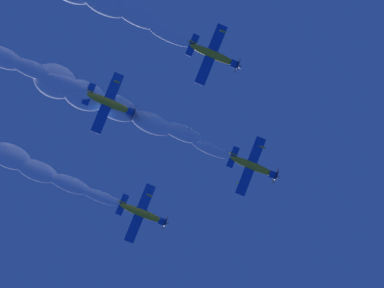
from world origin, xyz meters
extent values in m
ellipsoid|color=gold|center=(5.18, -5.02, 93.13)|extent=(5.93, 3.66, 1.55)
cylinder|color=#194CB2|center=(2.72, -6.22, 92.97)|extent=(1.24, 1.49, 1.30)
cone|color=white|center=(2.19, -6.48, 92.94)|extent=(0.81, 0.81, 0.63)
cylinder|color=#3F3F47|center=(2.32, -6.42, 92.94)|extent=(1.14, 2.55, 2.77)
cube|color=#194CB2|center=(5.38, -4.99, 93.00)|extent=(4.18, 6.72, 3.47)
ellipsoid|color=gold|center=(6.77, -8.04, 94.61)|extent=(0.85, 0.60, 0.33)
ellipsoid|color=gold|center=(3.99, -1.94, 91.40)|extent=(0.85, 0.60, 0.33)
cube|color=#194CB2|center=(7.52, -3.85, 93.32)|extent=(1.83, 2.57, 1.30)
cube|color=gold|center=(7.47, -3.66, 93.73)|extent=(1.08, 0.91, 0.99)
ellipsoid|color=#1E232D|center=(4.85, -5.00, 93.45)|extent=(1.56, 1.32, 0.86)
ellipsoid|color=gold|center=(19.11, -10.38, 91.97)|extent=(5.92, 3.70, 1.41)
cylinder|color=#194CB2|center=(16.64, -11.59, 91.87)|extent=(1.25, 1.48, 1.27)
cone|color=white|center=(16.12, -11.84, 91.85)|extent=(0.82, 0.81, 0.61)
cylinder|color=#3F3F47|center=(16.24, -11.78, 91.85)|extent=(1.17, 2.51, 2.75)
cube|color=#194CB2|center=(19.30, -10.35, 91.84)|extent=(4.21, 6.81, 3.26)
ellipsoid|color=gold|center=(20.74, -13.42, 93.36)|extent=(0.85, 0.61, 0.31)
ellipsoid|color=gold|center=(17.85, -7.28, 90.31)|extent=(0.85, 0.61, 0.31)
cube|color=#194CB2|center=(21.45, -9.21, 92.10)|extent=(1.84, 2.60, 1.22)
cube|color=gold|center=(21.41, -9.02, 92.51)|extent=(1.09, 0.89, 0.98)
ellipsoid|color=#1E232D|center=(18.78, -10.37, 92.30)|extent=(1.57, 1.32, 0.83)
ellipsoid|color=gold|center=(9.65, 9.16, 93.57)|extent=(5.93, 3.69, 1.47)
cylinder|color=#194CB2|center=(7.19, 7.95, 93.45)|extent=(1.25, 1.49, 1.28)
cone|color=white|center=(6.66, 7.69, 93.43)|extent=(0.82, 0.81, 0.62)
cylinder|color=#3F3F47|center=(6.78, 7.75, 93.43)|extent=(1.15, 2.53, 2.76)
cube|color=#194CB2|center=(9.84, 9.18, 93.45)|extent=(4.20, 6.78, 3.34)
ellipsoid|color=gold|center=(11.27, 6.12, 95.00)|extent=(0.85, 0.61, 0.32)
ellipsoid|color=gold|center=(8.42, 12.25, 91.90)|extent=(0.85, 0.61, 0.32)
cube|color=#194CB2|center=(11.99, 10.33, 93.73)|extent=(1.83, 2.59, 1.25)
cube|color=gold|center=(11.95, 10.52, 94.15)|extent=(1.09, 0.90, 0.99)
ellipsoid|color=#1E232D|center=(9.32, 9.17, 93.90)|extent=(1.56, 1.32, 0.84)
ellipsoid|color=gold|center=(22.14, 3.97, 92.51)|extent=(5.92, 3.76, 1.26)
cylinder|color=#194CB2|center=(19.68, 2.77, 92.49)|extent=(1.28, 1.48, 1.26)
cone|color=white|center=(19.15, 2.51, 92.49)|extent=(0.83, 0.81, 0.60)
cylinder|color=#3F3F47|center=(19.28, 2.57, 92.49)|extent=(1.23, 2.50, 2.76)
cube|color=#194CB2|center=(22.34, 4.00, 92.38)|extent=(4.19, 6.79, 3.31)
ellipsoid|color=gold|center=(23.81, 0.96, 93.94)|extent=(0.86, 0.61, 0.29)
ellipsoid|color=gold|center=(20.86, 7.03, 90.81)|extent=(0.86, 0.61, 0.29)
cube|color=#194CB2|center=(24.49, 5.15, 92.57)|extent=(1.83, 2.60, 1.22)
cube|color=gold|center=(24.46, 5.34, 92.98)|extent=(1.11, 0.90, 0.95)
ellipsoid|color=#1E232D|center=(21.83, 3.99, 92.85)|extent=(1.57, 1.33, 0.80)
ellipsoid|color=white|center=(10.09, -2.75, 93.34)|extent=(5.46, 3.61, 1.62)
ellipsoid|color=white|center=(13.61, -0.57, 93.73)|extent=(5.73, 4.11, 2.16)
ellipsoid|color=white|center=(17.28, 0.76, 93.76)|extent=(5.99, 4.61, 2.70)
ellipsoid|color=white|center=(21.42, 2.90, 93.82)|extent=(6.25, 5.11, 3.25)
ellipsoid|color=white|center=(25.26, 4.58, 93.95)|extent=(6.51, 5.61, 3.79)
ellipsoid|color=white|center=(28.60, 6.43, 94.15)|extent=(6.77, 6.11, 4.33)
ellipsoid|color=white|center=(24.02, -8.07, 92.17)|extent=(5.46, 3.61, 1.62)
ellipsoid|color=white|center=(27.72, -6.32, 92.37)|extent=(5.73, 4.11, 2.16)
ellipsoid|color=white|center=(31.64, -4.50, 92.62)|extent=(5.99, 4.61, 2.70)
ellipsoid|color=white|center=(34.85, -2.52, 92.85)|extent=(6.25, 5.11, 3.25)
ellipsoid|color=white|center=(14.50, 11.39, 93.90)|extent=(5.46, 3.61, 1.62)
ellipsoid|color=white|center=(18.13, 13.66, 94.14)|extent=(5.73, 4.11, 2.16)
ellipsoid|color=white|center=(21.87, 15.40, 94.05)|extent=(5.99, 4.61, 2.70)
ellipsoid|color=white|center=(26.88, 6.53, 92.67)|extent=(5.46, 3.61, 1.62)
ellipsoid|color=white|center=(30.98, 8.37, 92.87)|extent=(5.73, 4.11, 2.16)
ellipsoid|color=white|center=(34.42, 9.83, 93.19)|extent=(5.99, 4.61, 2.70)
camera|label=1|loc=(11.22, 32.61, 2.10)|focal=74.66mm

